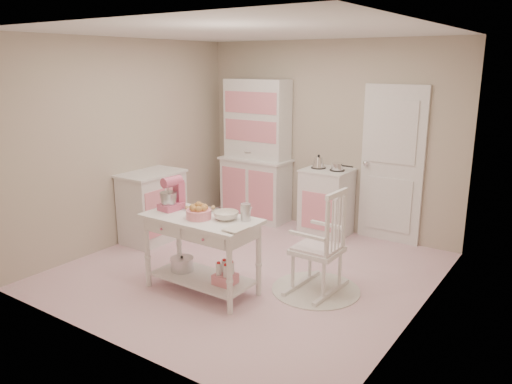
# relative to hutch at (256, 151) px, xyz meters

# --- Properties ---
(room_shell) EXTENTS (3.84, 3.84, 2.62)m
(room_shell) POSITION_rel_hutch_xyz_m (1.03, -1.66, 0.61)
(room_shell) COLOR pink
(room_shell) RESTS_ON ground
(door) EXTENTS (0.82, 0.05, 2.04)m
(door) POSITION_rel_hutch_xyz_m (1.98, 0.21, -0.02)
(door) COLOR white
(door) RESTS_ON ground
(hutch) EXTENTS (1.06, 0.50, 2.08)m
(hutch) POSITION_rel_hutch_xyz_m (0.00, 0.00, 0.00)
(hutch) COLOR white
(hutch) RESTS_ON ground
(stove) EXTENTS (0.62, 0.57, 0.92)m
(stove) POSITION_rel_hutch_xyz_m (1.20, -0.05, -0.58)
(stove) COLOR white
(stove) RESTS_ON ground
(base_cabinet) EXTENTS (0.54, 0.84, 0.92)m
(base_cabinet) POSITION_rel_hutch_xyz_m (-0.60, -1.54, -0.58)
(base_cabinet) COLOR white
(base_cabinet) RESTS_ON ground
(lace_rug) EXTENTS (0.92, 0.92, 0.01)m
(lace_rug) POSITION_rel_hutch_xyz_m (1.91, -1.68, -1.03)
(lace_rug) COLOR white
(lace_rug) RESTS_ON ground
(rocking_chair) EXTENTS (0.51, 0.74, 1.10)m
(rocking_chair) POSITION_rel_hutch_xyz_m (1.91, -1.68, -0.49)
(rocking_chair) COLOR white
(rocking_chair) RESTS_ON ground
(work_table) EXTENTS (1.20, 0.60, 0.80)m
(work_table) POSITION_rel_hutch_xyz_m (0.94, -2.35, -0.64)
(work_table) COLOR white
(work_table) RESTS_ON ground
(stand_mixer) EXTENTS (0.23, 0.30, 0.34)m
(stand_mixer) POSITION_rel_hutch_xyz_m (0.52, -2.33, -0.07)
(stand_mixer) COLOR #D3597C
(stand_mixer) RESTS_ON work_table
(cookie_tray) EXTENTS (0.34, 0.24, 0.02)m
(cookie_tray) POSITION_rel_hutch_xyz_m (0.79, -2.17, -0.23)
(cookie_tray) COLOR silver
(cookie_tray) RESTS_ON work_table
(bread_basket) EXTENTS (0.25, 0.25, 0.09)m
(bread_basket) POSITION_rel_hutch_xyz_m (0.96, -2.40, -0.19)
(bread_basket) COLOR pink
(bread_basket) RESTS_ON work_table
(mixing_bowl) EXTENTS (0.25, 0.25, 0.08)m
(mixing_bowl) POSITION_rel_hutch_xyz_m (1.20, -2.27, -0.20)
(mixing_bowl) COLOR white
(mixing_bowl) RESTS_ON work_table
(metal_pitcher) EXTENTS (0.10, 0.10, 0.17)m
(metal_pitcher) POSITION_rel_hutch_xyz_m (1.38, -2.19, -0.16)
(metal_pitcher) COLOR silver
(metal_pitcher) RESTS_ON work_table
(recipe_book) EXTENTS (0.18, 0.24, 0.02)m
(recipe_book) POSITION_rel_hutch_xyz_m (1.39, -2.47, -0.23)
(recipe_book) COLOR white
(recipe_book) RESTS_ON work_table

